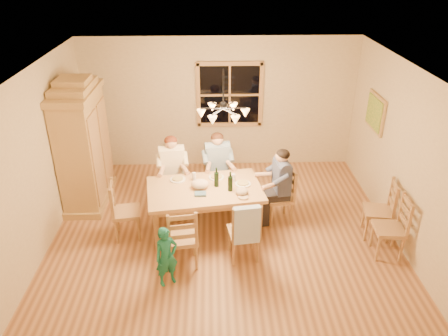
{
  "coord_description": "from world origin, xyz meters",
  "views": [
    {
      "loc": [
        -0.18,
        -5.99,
        4.22
      ],
      "look_at": [
        0.01,
        0.1,
        1.11
      ],
      "focal_mm": 35.0,
      "sensor_mm": 36.0,
      "label": 1
    }
  ],
  "objects_px": {
    "chair_far_left": "(174,189)",
    "chair_spare_back": "(376,219)",
    "adult_plaid_man": "(217,159)",
    "chair_near_left": "(183,247)",
    "chair_near_right": "(243,240)",
    "wine_bottle_b": "(230,181)",
    "armoire": "(84,148)",
    "dining_table": "(205,194)",
    "chair_end_left": "(127,220)",
    "child": "(167,257)",
    "chair_spare_front": "(387,237)",
    "chair_far_right": "(218,185)",
    "adult_slate_man": "(281,177)",
    "wine_bottle_a": "(216,177)",
    "chair_end_right": "(279,205)",
    "chandelier": "(223,112)",
    "adult_woman": "(172,163)"
  },
  "relations": [
    {
      "from": "chair_near_right",
      "to": "wine_bottle_b",
      "type": "xyz_separation_m",
      "value": [
        -0.17,
        0.69,
        0.62
      ]
    },
    {
      "from": "dining_table",
      "to": "chair_spare_front",
      "type": "bearing_deg",
      "value": -15.77
    },
    {
      "from": "chair_spare_back",
      "to": "armoire",
      "type": "bearing_deg",
      "value": 86.27
    },
    {
      "from": "armoire",
      "to": "dining_table",
      "type": "distance_m",
      "value": 2.37
    },
    {
      "from": "chandelier",
      "to": "armoire",
      "type": "bearing_deg",
      "value": 156.3
    },
    {
      "from": "chandelier",
      "to": "chair_far_right",
      "type": "bearing_deg",
      "value": 94.44
    },
    {
      "from": "chandelier",
      "to": "wine_bottle_b",
      "type": "height_order",
      "value": "chandelier"
    },
    {
      "from": "chair_far_right",
      "to": "child",
      "type": "relative_size",
      "value": 1.1
    },
    {
      "from": "chair_end_right",
      "to": "adult_plaid_man",
      "type": "relative_size",
      "value": 1.13
    },
    {
      "from": "dining_table",
      "to": "chair_near_right",
      "type": "relative_size",
      "value": 1.97
    },
    {
      "from": "dining_table",
      "to": "chair_near_left",
      "type": "distance_m",
      "value": 1.03
    },
    {
      "from": "wine_bottle_b",
      "to": "adult_slate_man",
      "type": "bearing_deg",
      "value": 17.92
    },
    {
      "from": "child",
      "to": "chair_end_left",
      "type": "bearing_deg",
      "value": 93.33
    },
    {
      "from": "chair_near_right",
      "to": "adult_plaid_man",
      "type": "relative_size",
      "value": 1.13
    },
    {
      "from": "chair_far_right",
      "to": "chair_far_left",
      "type": "bearing_deg",
      "value": 0.0
    },
    {
      "from": "chair_near_left",
      "to": "chair_spare_front",
      "type": "height_order",
      "value": "same"
    },
    {
      "from": "chair_end_right",
      "to": "child",
      "type": "relative_size",
      "value": 1.1
    },
    {
      "from": "chair_near_right",
      "to": "wine_bottle_b",
      "type": "bearing_deg",
      "value": 95.03
    },
    {
      "from": "chair_end_right",
      "to": "adult_woman",
      "type": "bearing_deg",
      "value": 63.43
    },
    {
      "from": "chair_near_right",
      "to": "chair_end_left",
      "type": "bearing_deg",
      "value": 153.43
    },
    {
      "from": "chair_far_right",
      "to": "chair_near_left",
      "type": "height_order",
      "value": "same"
    },
    {
      "from": "child",
      "to": "chair_spare_front",
      "type": "distance_m",
      "value": 3.31
    },
    {
      "from": "chair_end_left",
      "to": "wine_bottle_a",
      "type": "height_order",
      "value": "wine_bottle_a"
    },
    {
      "from": "chair_far_left",
      "to": "chair_spare_back",
      "type": "distance_m",
      "value": 3.49
    },
    {
      "from": "chandelier",
      "to": "chair_end_right",
      "type": "distance_m",
      "value": 2.03
    },
    {
      "from": "chair_end_right",
      "to": "adult_woman",
      "type": "relative_size",
      "value": 1.13
    },
    {
      "from": "chair_spare_front",
      "to": "wine_bottle_b",
      "type": "bearing_deg",
      "value": 78.04
    },
    {
      "from": "wine_bottle_a",
      "to": "chair_spare_front",
      "type": "distance_m",
      "value": 2.76
    },
    {
      "from": "chair_end_right",
      "to": "chair_spare_front",
      "type": "relative_size",
      "value": 1.0
    },
    {
      "from": "chair_far_left",
      "to": "child",
      "type": "relative_size",
      "value": 1.1
    },
    {
      "from": "chandelier",
      "to": "adult_plaid_man",
      "type": "relative_size",
      "value": 0.88
    },
    {
      "from": "armoire",
      "to": "chair_end_right",
      "type": "distance_m",
      "value": 3.54
    },
    {
      "from": "chair_end_left",
      "to": "adult_woman",
      "type": "xyz_separation_m",
      "value": [
        0.67,
        0.96,
        0.54
      ]
    },
    {
      "from": "dining_table",
      "to": "wine_bottle_b",
      "type": "xyz_separation_m",
      "value": [
        0.41,
        -0.09,
        0.27
      ]
    },
    {
      "from": "chair_spare_back",
      "to": "adult_slate_man",
      "type": "bearing_deg",
      "value": 83.28
    },
    {
      "from": "chair_far_left",
      "to": "chair_near_right",
      "type": "bearing_deg",
      "value": 117.9
    },
    {
      "from": "armoire",
      "to": "child",
      "type": "xyz_separation_m",
      "value": [
        1.61,
        -2.3,
        -0.61
      ]
    },
    {
      "from": "adult_plaid_man",
      "to": "chair_near_left",
      "type": "bearing_deg",
      "value": 64.8
    },
    {
      "from": "adult_plaid_man",
      "to": "child",
      "type": "bearing_deg",
      "value": 63.21
    },
    {
      "from": "chair_far_left",
      "to": "chair_near_right",
      "type": "height_order",
      "value": "same"
    },
    {
      "from": "chair_end_right",
      "to": "armoire",
      "type": "bearing_deg",
      "value": 68.28
    },
    {
      "from": "chair_spare_front",
      "to": "chair_end_left",
      "type": "bearing_deg",
      "value": 86.06
    },
    {
      "from": "child",
      "to": "chair_near_left",
      "type": "bearing_deg",
      "value": 35.51
    },
    {
      "from": "adult_woman",
      "to": "adult_plaid_man",
      "type": "height_order",
      "value": "same"
    },
    {
      "from": "chair_near_right",
      "to": "adult_plaid_man",
      "type": "distance_m",
      "value": 1.8
    },
    {
      "from": "chair_end_left",
      "to": "chair_spare_back",
      "type": "distance_m",
      "value": 3.99
    },
    {
      "from": "chair_end_left",
      "to": "child",
      "type": "xyz_separation_m",
      "value": [
        0.73,
        -1.14,
        0.15
      ]
    },
    {
      "from": "chair_near_right",
      "to": "chair_spare_back",
      "type": "bearing_deg",
      "value": 4.16
    },
    {
      "from": "chandelier",
      "to": "chair_near_right",
      "type": "distance_m",
      "value": 1.93
    },
    {
      "from": "adult_woman",
      "to": "chair_spare_front",
      "type": "relative_size",
      "value": 0.88
    }
  ]
}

